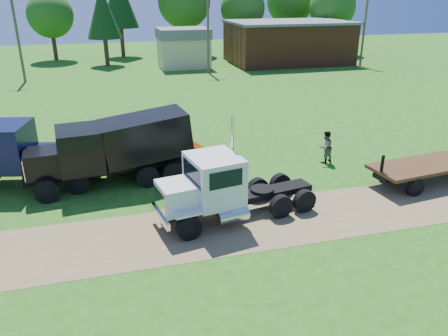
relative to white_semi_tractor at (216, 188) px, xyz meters
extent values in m
plane|color=#204E11|center=(1.82, -0.75, -1.47)|extent=(140.00, 140.00, 0.00)
cube|color=brown|center=(1.82, -0.75, -1.47)|extent=(120.00, 4.20, 0.01)
cube|color=black|center=(1.07, 0.21, -0.72)|extent=(7.08, 2.10, 0.28)
cylinder|color=black|center=(-1.43, -1.25, -0.96)|extent=(1.07, 0.50, 1.03)
cylinder|color=black|center=(-1.43, -1.25, -0.96)|extent=(0.42, 0.40, 0.36)
cylinder|color=black|center=(-1.78, 0.73, -0.96)|extent=(1.07, 0.50, 1.03)
cylinder|color=black|center=(-1.78, 0.73, -0.96)|extent=(0.42, 0.40, 0.36)
cylinder|color=black|center=(2.73, -0.51, -0.96)|extent=(1.07, 0.50, 1.03)
cylinder|color=black|center=(2.73, -0.51, -0.96)|extent=(0.42, 0.40, 0.36)
cylinder|color=black|center=(2.38, 1.46, -0.96)|extent=(1.07, 0.50, 1.03)
cylinder|color=black|center=(2.38, 1.46, -0.96)|extent=(0.42, 0.40, 0.36)
cylinder|color=black|center=(3.93, -0.30, -0.96)|extent=(1.07, 0.50, 1.03)
cylinder|color=black|center=(3.93, -0.30, -0.96)|extent=(0.42, 0.40, 0.36)
cylinder|color=black|center=(3.58, 1.68, -0.96)|extent=(1.07, 0.50, 1.03)
cylinder|color=black|center=(3.58, 1.68, -0.96)|extent=(0.42, 0.40, 0.36)
cube|color=silver|center=(-1.56, -0.25, -0.02)|extent=(1.94, 1.86, 1.13)
cube|color=silver|center=(-2.39, -0.40, -0.07)|extent=(0.32, 1.40, 0.94)
cube|color=silver|center=(-2.44, -0.41, -0.72)|extent=(0.51, 2.15, 0.28)
cube|color=silver|center=(-0.08, 0.01, 0.45)|extent=(2.33, 2.56, 1.97)
cube|color=black|center=(-1.03, -0.16, 0.87)|extent=(0.37, 1.86, 0.80)
cube|color=black|center=(0.12, -1.11, 0.87)|extent=(1.39, 0.28, 0.70)
cube|color=black|center=(-0.28, 1.13, 0.87)|extent=(1.39, 0.28, 0.70)
cube|color=silver|center=(-1.43, -1.25, -0.35)|extent=(1.18, 0.61, 0.09)
cube|color=silver|center=(-1.78, 0.73, -0.35)|extent=(1.18, 0.61, 0.09)
cylinder|color=silver|center=(0.43, -0.99, -0.82)|extent=(1.39, 0.78, 0.56)
cylinder|color=silver|center=(0.89, 0.71, 0.68)|extent=(0.15, 0.15, 4.31)
cylinder|color=black|center=(2.18, 0.41, -0.51)|extent=(1.20, 1.20, 0.11)
cube|color=black|center=(-4.19, 5.04, -0.66)|extent=(8.20, 1.86, 0.31)
cylinder|color=black|center=(-7.11, 3.66, -0.91)|extent=(1.15, 0.47, 1.12)
cylinder|color=black|center=(-7.11, 3.66, -0.91)|extent=(0.43, 0.42, 0.39)
cylinder|color=black|center=(-7.34, 5.78, -0.91)|extent=(1.15, 0.47, 1.12)
cylinder|color=black|center=(-7.34, 5.78, -0.91)|extent=(0.43, 0.42, 0.39)
cylinder|color=black|center=(-2.46, 4.15, -0.91)|extent=(1.15, 0.47, 1.12)
cylinder|color=black|center=(-2.46, 4.15, -0.91)|extent=(0.43, 0.42, 0.39)
cylinder|color=black|center=(-2.68, 6.27, -0.91)|extent=(1.15, 0.47, 1.12)
cylinder|color=black|center=(-2.68, 6.27, -0.91)|extent=(0.43, 0.42, 0.39)
cylinder|color=black|center=(-1.15, 4.29, -0.91)|extent=(1.15, 0.47, 1.12)
cylinder|color=black|center=(-1.15, 4.29, -0.91)|extent=(0.43, 0.42, 0.39)
cylinder|color=black|center=(-1.37, 6.41, -0.91)|extent=(1.15, 0.47, 1.12)
cylinder|color=black|center=(-1.37, 6.41, -0.91)|extent=(0.43, 0.42, 0.39)
cube|color=black|center=(-7.12, 4.73, 0.10)|extent=(2.00, 1.91, 1.22)
cube|color=silver|center=(-8.03, 4.64, 0.05)|extent=(0.24, 1.53, 1.02)
cube|color=black|center=(-5.51, 4.90, 0.56)|extent=(2.28, 2.64, 2.03)
cube|color=black|center=(-6.50, 4.80, 1.02)|extent=(0.26, 2.03, 0.81)
cube|color=black|center=(-2.37, 5.23, 0.81)|extent=(4.69, 2.89, 2.47)
cube|color=#990B10|center=(-7.92, 5.88, -0.62)|extent=(7.50, 2.62, 0.32)
cylinder|color=black|center=(-5.77, 4.27, -0.89)|extent=(1.22, 0.61, 1.17)
cylinder|color=black|center=(-5.77, 4.27, -0.89)|extent=(0.48, 0.47, 0.41)
cylinder|color=black|center=(-5.29, 6.45, -0.89)|extent=(1.22, 0.61, 1.17)
cylinder|color=black|center=(-5.29, 6.45, -0.89)|extent=(0.48, 0.47, 0.41)
cube|color=black|center=(-8.96, 6.10, 0.65)|extent=(2.62, 2.94, 2.13)
cube|color=black|center=(-6.26, 5.52, -0.04)|extent=(4.15, 3.18, 0.85)
imported|color=#C64C09|center=(-1.69, 7.21, -0.69)|extent=(5.73, 2.83, 1.57)
cube|color=#3C2613|center=(11.88, 1.02, -0.51)|extent=(7.58, 3.03, 0.17)
cube|color=black|center=(11.88, 1.02, -0.74)|extent=(7.43, 1.75, 0.23)
cylinder|color=black|center=(9.70, -0.20, -1.01)|extent=(0.95, 0.38, 0.92)
cylinder|color=black|center=(9.48, 1.72, -1.01)|extent=(0.95, 0.38, 0.92)
cube|color=black|center=(8.31, 0.61, -0.04)|extent=(0.12, 0.12, 0.92)
imported|color=#999999|center=(7.58, 4.83, -0.55)|extent=(1.08, 0.96, 1.85)
cube|color=brown|center=(19.82, 39.25, 1.03)|extent=(15.00, 10.00, 5.00)
cube|color=#5D5D62|center=(19.82, 39.25, 3.68)|extent=(15.40, 10.40, 0.30)
cube|color=tan|center=(5.82, 39.25, 0.33)|extent=(6.00, 5.00, 3.60)
cube|color=#5D5D62|center=(5.82, 39.25, 2.63)|extent=(6.20, 5.40, 1.20)
cylinder|color=#463B27|center=(-12.18, 34.25, 3.03)|extent=(0.28, 0.28, 9.00)
cylinder|color=#463B27|center=(7.82, 34.25, 3.03)|extent=(0.28, 0.28, 9.00)
cylinder|color=#463B27|center=(27.82, 34.25, 3.03)|extent=(0.28, 0.28, 9.00)
cylinder|color=#392217|center=(-10.20, 49.45, 0.13)|extent=(0.56, 0.56, 3.20)
sphere|color=#1C4D13|center=(-10.20, 49.45, 4.47)|extent=(6.03, 6.03, 6.03)
cylinder|color=#392217|center=(-1.05, 50.29, 0.59)|extent=(0.56, 0.56, 4.12)
cylinder|color=#392217|center=(8.12, 50.30, 0.54)|extent=(0.56, 0.56, 4.02)
sphere|color=#1C4D13|center=(8.12, 50.30, 6.00)|extent=(7.59, 7.59, 7.59)
cylinder|color=#392217|center=(16.77, 49.64, 0.27)|extent=(0.56, 0.56, 3.48)
sphere|color=#1C4D13|center=(16.77, 49.64, 5.00)|extent=(6.57, 6.57, 6.57)
cylinder|color=#392217|center=(29.43, 45.87, 0.32)|extent=(0.56, 0.56, 3.58)
sphere|color=#1C4D13|center=(29.43, 45.87, 5.18)|extent=(6.75, 6.75, 6.75)
cylinder|color=#392217|center=(-3.46, 43.10, 0.23)|extent=(0.56, 0.56, 3.40)
cone|color=black|center=(-3.46, 43.10, 5.04)|extent=(4.28, 4.28, 6.32)
cylinder|color=#392217|center=(25.72, 52.77, 0.51)|extent=(0.56, 0.56, 3.97)
sphere|color=#1C4D13|center=(25.72, 52.77, 5.90)|extent=(7.49, 7.49, 7.49)
camera|label=1|loc=(-4.03, -15.96, 7.70)|focal=35.00mm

